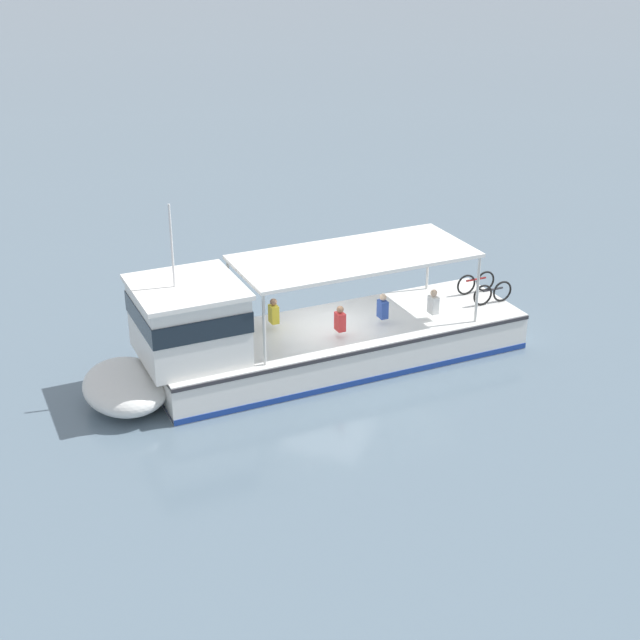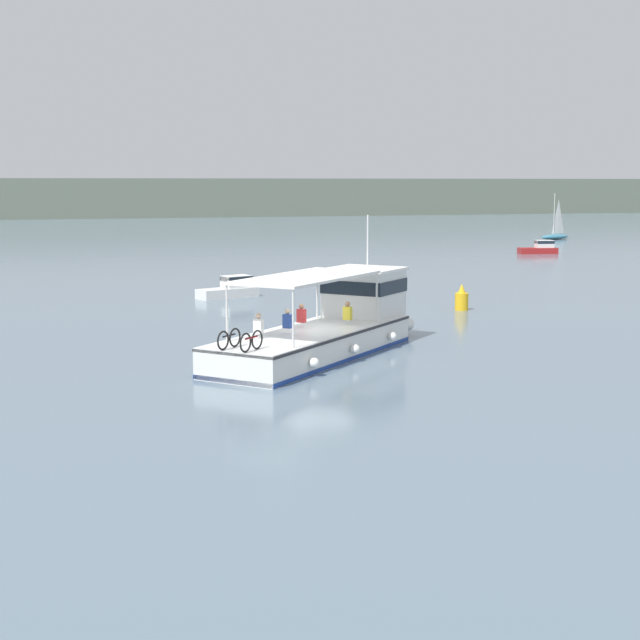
{
  "view_description": "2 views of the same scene",
  "coord_description": "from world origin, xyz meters",
  "views": [
    {
      "loc": [
        -7.35,
        22.06,
        11.9
      ],
      "look_at": [
        0.16,
        0.28,
        1.4
      ],
      "focal_mm": 50.54,
      "sensor_mm": 36.0,
      "label": 1
    },
    {
      "loc": [
        -10.41,
        -33.78,
        6.66
      ],
      "look_at": [
        0.16,
        0.28,
        1.4
      ],
      "focal_mm": 52.48,
      "sensor_mm": 36.0,
      "label": 2
    }
  ],
  "objects": [
    {
      "name": "ferry_main",
      "position": [
        0.9,
        0.98,
        1.02
      ],
      "size": [
        11.34,
        11.01,
        5.32
      ],
      "color": "white",
      "rests_on": "ground"
    },
    {
      "name": "ground_plane",
      "position": [
        0.0,
        0.0,
        0.0
      ],
      "size": [
        400.0,
        400.0,
        0.0
      ],
      "primitive_type": "plane",
      "color": "slate"
    }
  ]
}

